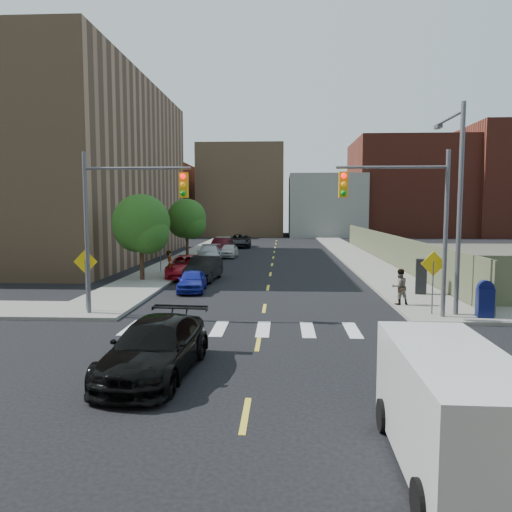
# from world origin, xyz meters

# --- Properties ---
(ground) EXTENTS (160.00, 160.00, 0.00)m
(ground) POSITION_xyz_m (0.00, 0.00, 0.00)
(ground) COLOR black
(ground) RESTS_ON ground
(sidewalk_nw) EXTENTS (3.50, 73.00, 0.15)m
(sidewalk_nw) POSITION_xyz_m (-7.75, 41.50, 0.07)
(sidewalk_nw) COLOR gray
(sidewalk_nw) RESTS_ON ground
(sidewalk_ne) EXTENTS (3.50, 73.00, 0.15)m
(sidewalk_ne) POSITION_xyz_m (7.75, 41.50, 0.07)
(sidewalk_ne) COLOR gray
(sidewalk_ne) RESTS_ON ground
(fence_north) EXTENTS (0.12, 44.00, 2.50)m
(fence_north) POSITION_xyz_m (9.60, 28.00, 1.25)
(fence_north) COLOR #65694A
(fence_north) RESTS_ON ground
(building_nw) EXTENTS (22.00, 30.00, 16.00)m
(building_nw) POSITION_xyz_m (-22.00, 30.00, 8.00)
(building_nw) COLOR #8C6B4C
(building_nw) RESTS_ON ground
(bg_bldg_west) EXTENTS (14.00, 18.00, 12.00)m
(bg_bldg_west) POSITION_xyz_m (-22.00, 70.00, 6.00)
(bg_bldg_west) COLOR #592319
(bg_bldg_west) RESTS_ON ground
(bg_bldg_midwest) EXTENTS (14.00, 16.00, 15.00)m
(bg_bldg_midwest) POSITION_xyz_m (-6.00, 72.00, 7.50)
(bg_bldg_midwest) COLOR #8C6B4C
(bg_bldg_midwest) RESTS_ON ground
(bg_bldg_center) EXTENTS (12.00, 16.00, 10.00)m
(bg_bldg_center) POSITION_xyz_m (8.00, 70.00, 5.00)
(bg_bldg_center) COLOR gray
(bg_bldg_center) RESTS_ON ground
(bg_bldg_east) EXTENTS (18.00, 18.00, 16.00)m
(bg_bldg_east) POSITION_xyz_m (22.00, 72.00, 8.00)
(bg_bldg_east) COLOR #592319
(bg_bldg_east) RESTS_ON ground
(bg_bldg_fareast) EXTENTS (14.00, 16.00, 18.00)m
(bg_bldg_fareast) POSITION_xyz_m (38.00, 70.00, 9.00)
(bg_bldg_fareast) COLOR #592319
(bg_bldg_fareast) RESTS_ON ground
(signal_nw) EXTENTS (4.59, 0.30, 7.00)m
(signal_nw) POSITION_xyz_m (-5.98, 6.00, 4.53)
(signal_nw) COLOR #59595E
(signal_nw) RESTS_ON ground
(signal_ne) EXTENTS (4.59, 0.30, 7.00)m
(signal_ne) POSITION_xyz_m (5.98, 6.00, 4.53)
(signal_ne) COLOR #59595E
(signal_ne) RESTS_ON ground
(streetlight_ne) EXTENTS (0.25, 3.70, 9.00)m
(streetlight_ne) POSITION_xyz_m (8.20, 6.90, 5.22)
(streetlight_ne) COLOR #59595E
(streetlight_ne) RESTS_ON ground
(warn_sign_nw) EXTENTS (1.06, 0.06, 2.83)m
(warn_sign_nw) POSITION_xyz_m (-7.80, 6.50, 1.99)
(warn_sign_nw) COLOR #59595E
(warn_sign_nw) RESTS_ON ground
(warn_sign_ne) EXTENTS (1.06, 0.06, 2.83)m
(warn_sign_ne) POSITION_xyz_m (7.20, 6.50, 1.99)
(warn_sign_ne) COLOR #59595E
(warn_sign_ne) RESTS_ON ground
(warn_sign_midwest) EXTENTS (1.06, 0.06, 2.83)m
(warn_sign_midwest) POSITION_xyz_m (-7.80, 20.00, 1.99)
(warn_sign_midwest) COLOR #59595E
(warn_sign_midwest) RESTS_ON ground
(tree_west_near) EXTENTS (3.66, 3.64, 5.52)m
(tree_west_near) POSITION_xyz_m (-8.00, 16.05, 3.48)
(tree_west_near) COLOR #332114
(tree_west_near) RESTS_ON ground
(tree_west_far) EXTENTS (3.66, 3.64, 5.52)m
(tree_west_far) POSITION_xyz_m (-8.00, 31.05, 3.48)
(tree_west_far) COLOR #332114
(tree_west_far) RESTS_ON ground
(parked_car_blue) EXTENTS (1.71, 3.71, 1.23)m
(parked_car_blue) POSITION_xyz_m (-4.20, 12.52, 0.62)
(parked_car_blue) COLOR #1C259C
(parked_car_blue) RESTS_ON ground
(parked_car_black) EXTENTS (1.99, 4.82, 1.55)m
(parked_car_black) POSITION_xyz_m (-4.20, 16.68, 0.78)
(parked_car_black) COLOR black
(parked_car_black) RESTS_ON ground
(parked_car_red) EXTENTS (2.91, 5.57, 1.50)m
(parked_car_red) POSITION_xyz_m (-5.50, 18.01, 0.75)
(parked_car_red) COLOR maroon
(parked_car_red) RESTS_ON ground
(parked_car_silver) EXTENTS (2.39, 5.14, 1.45)m
(parked_car_silver) POSITION_xyz_m (-5.50, 27.88, 0.73)
(parked_car_silver) COLOR #A6A9AE
(parked_car_silver) RESTS_ON ground
(parked_car_white) EXTENTS (1.68, 3.89, 1.31)m
(parked_car_white) POSITION_xyz_m (-4.20, 31.77, 0.65)
(parked_car_white) COLOR #BBBBBB
(parked_car_white) RESTS_ON ground
(parked_car_maroon) EXTENTS (2.08, 4.86, 1.56)m
(parked_car_maroon) POSITION_xyz_m (-5.50, 36.60, 0.78)
(parked_car_maroon) COLOR #380B12
(parked_car_maroon) RESTS_ON ground
(parked_car_grey) EXTENTS (2.82, 5.74, 1.57)m
(parked_car_grey) POSITION_xyz_m (-4.20, 44.10, 0.78)
(parked_car_grey) COLOR black
(parked_car_grey) RESTS_ON ground
(black_sedan) EXTENTS (2.57, 5.44, 1.53)m
(black_sedan) POSITION_xyz_m (-2.71, -1.40, 0.77)
(black_sedan) COLOR black
(black_sedan) RESTS_ON ground
(cargo_van) EXTENTS (2.07, 4.77, 2.17)m
(cargo_van) POSITION_xyz_m (3.80, -6.03, 1.14)
(cargo_van) COLOR silver
(cargo_van) RESTS_ON ground
(mailbox) EXTENTS (0.66, 0.52, 1.54)m
(mailbox) POSITION_xyz_m (9.20, 6.00, 0.90)
(mailbox) COLOR #0D144F
(mailbox) RESTS_ON sidewalk_ne
(payphone) EXTENTS (0.63, 0.55, 1.85)m
(payphone) POSITION_xyz_m (8.10, 11.52, 1.07)
(payphone) COLOR black
(payphone) RESTS_ON sidewalk_ne
(pedestrian_west) EXTENTS (0.49, 0.70, 1.81)m
(pedestrian_west) POSITION_xyz_m (-6.30, 16.32, 1.06)
(pedestrian_west) COLOR gray
(pedestrian_west) RESTS_ON sidewalk_nw
(pedestrian_east) EXTENTS (0.96, 0.84, 1.67)m
(pedestrian_east) POSITION_xyz_m (6.30, 8.55, 0.99)
(pedestrian_east) COLOR gray
(pedestrian_east) RESTS_ON sidewalk_ne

